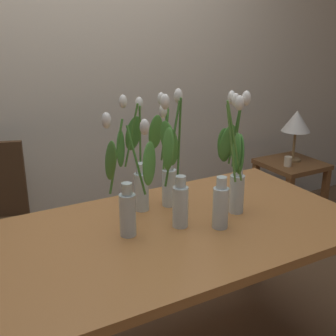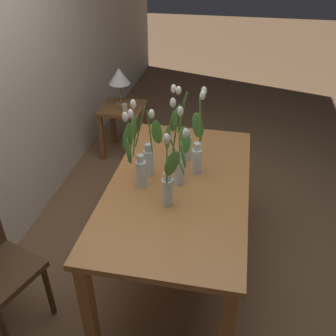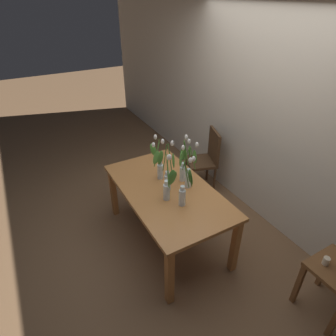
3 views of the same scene
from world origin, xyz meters
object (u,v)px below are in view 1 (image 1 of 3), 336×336
at_px(tulip_vase_0, 234,173).
at_px(tulip_vase_5, 227,186).
at_px(tulip_vase_4, 137,172).
at_px(table_lamp, 296,122).
at_px(side_table, 290,176).
at_px(tulip_vase_3, 128,195).
at_px(tulip_vase_2, 177,184).
at_px(tulip_vase_1, 167,168).
at_px(dining_table, 179,245).
at_px(pillar_candle, 288,161).

relative_size(tulip_vase_0, tulip_vase_5, 0.94).
xyz_separation_m(tulip_vase_0, tulip_vase_4, (-0.38, 0.23, 0.00)).
bearing_deg(tulip_vase_5, table_lamp, 35.10).
bearing_deg(side_table, tulip_vase_3, -154.41).
distance_m(tulip_vase_0, tulip_vase_2, 0.32).
height_order(tulip_vase_4, side_table, tulip_vase_4).
bearing_deg(tulip_vase_1, tulip_vase_0, -38.92).
bearing_deg(table_lamp, side_table, -143.37).
relative_size(tulip_vase_2, tulip_vase_4, 1.09).
xyz_separation_m(tulip_vase_2, table_lamp, (1.56, 0.87, -0.08)).
bearing_deg(dining_table, pillar_candle, 29.20).
bearing_deg(dining_table, side_table, 29.26).
xyz_separation_m(tulip_vase_0, side_table, (1.22, 0.83, -0.49)).
distance_m(tulip_vase_0, tulip_vase_4, 0.44).
relative_size(tulip_vase_5, table_lamp, 1.46).
bearing_deg(tulip_vase_5, tulip_vase_2, 152.77).
distance_m(tulip_vase_3, side_table, 2.00).
height_order(side_table, table_lamp, table_lamp).
bearing_deg(side_table, tulip_vase_2, -151.01).
bearing_deg(table_lamp, tulip_vase_4, -159.18).
height_order(tulip_vase_2, tulip_vase_5, tulip_vase_2).
xyz_separation_m(dining_table, pillar_candle, (1.42, 0.79, -0.06)).
xyz_separation_m(side_table, table_lamp, (0.03, 0.02, 0.42)).
height_order(tulip_vase_0, pillar_candle, tulip_vase_0).
bearing_deg(pillar_candle, tulip_vase_0, -145.41).
relative_size(tulip_vase_0, tulip_vase_1, 1.03).
bearing_deg(tulip_vase_4, tulip_vase_0, -30.99).
height_order(tulip_vase_5, pillar_candle, tulip_vase_5).
height_order(tulip_vase_1, table_lamp, tulip_vase_1).
bearing_deg(table_lamp, dining_table, -150.60).
relative_size(tulip_vase_0, side_table, 1.00).
xyz_separation_m(tulip_vase_4, tulip_vase_5, (0.25, -0.35, 0.00)).
relative_size(tulip_vase_4, table_lamp, 1.35).
relative_size(tulip_vase_3, table_lamp, 1.32).
distance_m(dining_table, table_lamp, 1.79).
bearing_deg(side_table, tulip_vase_4, -159.48).
height_order(dining_table, tulip_vase_5, tulip_vase_5).
bearing_deg(dining_table, table_lamp, 29.40).
bearing_deg(pillar_candle, tulip_vase_5, -144.53).
bearing_deg(tulip_vase_4, dining_table, -73.88).
relative_size(tulip_vase_4, pillar_candle, 7.16).
bearing_deg(tulip_vase_4, tulip_vase_1, -13.19).
distance_m(tulip_vase_4, pillar_candle, 1.62).
bearing_deg(tulip_vase_3, tulip_vase_2, -2.55).
bearing_deg(side_table, dining_table, -150.74).
relative_size(dining_table, pillar_candle, 21.33).
distance_m(tulip_vase_2, tulip_vase_3, 0.22).
xyz_separation_m(tulip_vase_1, side_table, (1.46, 0.63, -0.50)).
relative_size(tulip_vase_1, side_table, 0.97).
bearing_deg(tulip_vase_5, tulip_vase_1, 110.20).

